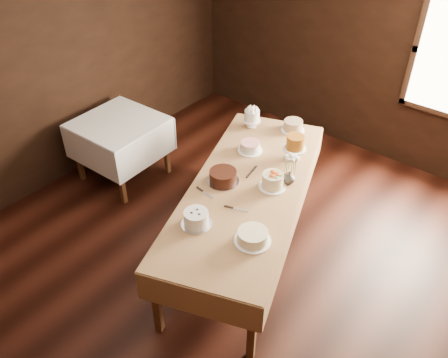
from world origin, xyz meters
TOP-DOWN VIEW (x-y plane):
  - floor at (0.00, 0.00)m, footprint 5.00×6.00m
  - wall_back at (0.00, 3.00)m, footprint 5.00×0.02m
  - wall_left at (-2.50, 0.00)m, footprint 0.02×6.00m
  - display_table at (0.17, 0.36)m, footprint 1.94×2.94m
  - side_table at (-1.85, 0.42)m, footprint 1.00×1.00m
  - cake_meringue at (-0.47, 1.31)m, footprint 0.23×0.23m
  - cake_speckled at (-0.04, 1.55)m, footprint 0.29×0.29m
  - cake_lattice at (-0.18, 0.88)m, footprint 0.30×0.30m
  - cake_caramel at (0.27, 1.06)m, footprint 0.25×0.25m
  - cake_chocolate at (-0.06, 0.26)m, footprint 0.34×0.34m
  - cake_flowers at (0.37, 0.50)m, footprint 0.27×0.27m
  - cake_swirl at (0.15, -0.38)m, footprint 0.28×0.28m
  - cake_cream at (0.67, -0.24)m, footprint 0.34×0.34m
  - cake_server_a at (0.34, 0.03)m, footprint 0.23×0.10m
  - cake_server_c at (0.06, 0.62)m, footprint 0.07×0.24m
  - cake_server_d at (0.36, 0.76)m, footprint 0.09×0.24m
  - cake_server_e at (-0.04, 0.00)m, footprint 0.24×0.06m
  - flower_vase at (0.46, 0.66)m, footprint 0.12×0.12m
  - flower_bouquet at (0.46, 0.66)m, footprint 0.14×0.14m

SIDE VIEW (x-z plane):
  - floor at x=0.00m, z-range -0.01..0.01m
  - side_table at x=-1.85m, z-range 0.31..1.14m
  - display_table at x=0.17m, z-range 0.36..1.21m
  - cake_server_a at x=0.34m, z-range 0.85..0.86m
  - cake_server_c at x=0.06m, z-range 0.85..0.86m
  - cake_server_d at x=0.36m, z-range 0.85..0.86m
  - cake_server_e at x=-0.04m, z-range 0.85..0.86m
  - cake_lattice at x=-0.18m, z-range 0.85..0.95m
  - cake_cream at x=0.67m, z-range 0.85..0.96m
  - cake_speckled at x=-0.04m, z-range 0.85..0.98m
  - cake_chocolate at x=-0.06m, z-range 0.85..0.98m
  - flower_vase at x=0.46m, z-range 0.85..0.98m
  - cake_swirl at x=0.15m, z-range 0.85..0.99m
  - cake_flowers at x=0.37m, z-range 0.84..1.00m
  - cake_meringue at x=-0.47m, z-range 0.84..1.07m
  - cake_caramel at x=0.27m, z-range 0.83..1.12m
  - flower_bouquet at x=0.46m, z-range 1.00..1.20m
  - wall_back at x=0.00m, z-range 0.00..2.80m
  - wall_left at x=-2.50m, z-range 0.00..2.80m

